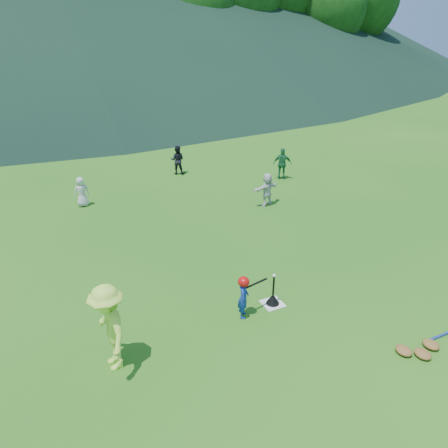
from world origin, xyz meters
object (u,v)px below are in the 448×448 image
object	(u,v)px
home_plate	(273,304)
adult_coach	(109,328)
fielder_a	(82,192)
fielder_b	(177,160)
fielder_d	(267,189)
batting_tee	(273,299)
fielder_c	(282,164)
batter_child	(243,297)
equipment_pile	(432,345)

from	to	relation	value
home_plate	adult_coach	distance (m)	3.71
adult_coach	fielder_a	distance (m)	7.99
adult_coach	fielder_b	size ratio (longest dim) A/B	1.45
fielder_b	fielder_d	size ratio (longest dim) A/B	1.03
fielder_a	batting_tee	bearing A→B (deg)	109.12
home_plate	fielder_d	size ratio (longest dim) A/B	0.40
fielder_d	batting_tee	size ratio (longest dim) A/B	1.66
home_plate	batting_tee	bearing A→B (deg)	0.00
adult_coach	fielder_d	distance (m)	8.32
fielder_b	fielder_a	bearing A→B (deg)	53.29
home_plate	fielder_c	distance (m)	8.47
batter_child	adult_coach	xyz separation A→B (m)	(-2.80, -0.28, 0.38)
fielder_a	batting_tee	size ratio (longest dim) A/B	1.49
adult_coach	fielder_c	bearing A→B (deg)	129.09
batter_child	fielder_b	bearing A→B (deg)	17.54
fielder_c	home_plate	bearing A→B (deg)	86.61
fielder_b	fielder_d	distance (m)	4.68
batter_child	fielder_b	distance (m)	9.68
fielder_a	equipment_pile	distance (m)	11.22
home_plate	adult_coach	bearing A→B (deg)	-174.07
fielder_c	equipment_pile	world-z (taller)	fielder_c
batter_child	fielder_a	world-z (taller)	fielder_a
adult_coach	fielder_a	xyz separation A→B (m)	(0.75, 7.95, -0.34)
batting_tee	home_plate	bearing A→B (deg)	0.00
fielder_a	fielder_c	distance (m)	7.55
fielder_d	fielder_c	bearing A→B (deg)	-144.32
adult_coach	fielder_d	world-z (taller)	adult_coach
fielder_d	equipment_pile	xyz separation A→B (m)	(-0.76, -7.50, -0.50)
fielder_b	fielder_c	xyz separation A→B (m)	(3.48, -2.34, 0.03)
fielder_b	fielder_c	size ratio (longest dim) A/B	0.95
home_plate	adult_coach	xyz separation A→B (m)	(-3.59, -0.37, 0.84)
fielder_d	equipment_pile	size ratio (longest dim) A/B	0.63
fielder_a	fielder_d	xyz separation A→B (m)	(5.62, -2.61, 0.06)
fielder_a	fielder_c	world-z (taller)	fielder_c
equipment_pile	fielder_b	bearing A→B (deg)	93.90
adult_coach	fielder_c	distance (m)	11.11
fielder_c	fielder_a	bearing A→B (deg)	26.14
batter_child	equipment_pile	world-z (taller)	batter_child
home_plate	fielder_c	xyz separation A→B (m)	(4.68, 7.03, 0.61)
batter_child	batting_tee	world-z (taller)	batter_child
home_plate	adult_coach	size ratio (longest dim) A/B	0.27
fielder_a	equipment_pile	bearing A→B (deg)	114.23
home_plate	batting_tee	xyz separation A→B (m)	(0.00, 0.00, 0.12)
fielder_a	fielder_b	distance (m)	4.43
equipment_pile	fielder_c	bearing A→B (deg)	74.41
batter_child	fielder_c	world-z (taller)	fielder_c
batting_tee	fielder_a	bearing A→B (deg)	110.56
fielder_b	adult_coach	bearing A→B (deg)	93.11
home_plate	fielder_b	xyz separation A→B (m)	(1.20, 9.38, 0.57)
fielder_c	fielder_d	distance (m)	2.81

